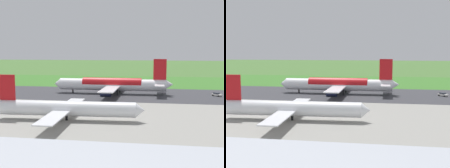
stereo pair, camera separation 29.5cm
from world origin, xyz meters
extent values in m
plane|color=#477233|center=(0.00, 0.00, 0.00)|extent=(800.00, 800.00, 0.00)
cube|color=#38383D|center=(0.00, 0.00, 0.03)|extent=(600.00, 40.63, 0.06)
cube|color=gray|center=(0.00, 50.47, 0.03)|extent=(440.00, 110.00, 0.05)
cube|color=#3C782B|center=(0.00, -47.32, 0.02)|extent=(600.00, 80.00, 0.04)
cylinder|color=white|center=(-2.74, 0.00, 4.20)|extent=(48.05, 5.72, 5.20)
cone|color=white|center=(22.76, -0.28, 4.20)|extent=(3.05, 4.97, 4.94)
cone|color=white|center=(-27.94, 0.27, 4.80)|extent=(3.55, 4.46, 4.42)
cube|color=red|center=(-23.86, 0.23, 11.30)|extent=(5.61, 0.56, 9.00)
cube|color=white|center=(-23.80, 5.73, 5.00)|extent=(4.10, 9.04, 0.36)
cube|color=white|center=(-23.92, -5.27, 5.00)|extent=(4.10, 9.04, 0.36)
cube|color=white|center=(-3.62, 11.01, 3.80)|extent=(6.24, 22.06, 0.35)
cube|color=white|center=(-3.86, -10.99, 3.80)|extent=(6.24, 22.06, 0.35)
cylinder|color=#23284C|center=(-1.16, 7.48, 1.32)|extent=(4.53, 2.85, 2.80)
cylinder|color=#23284C|center=(-1.32, -7.52, 1.32)|extent=(4.53, 2.85, 2.80)
cylinder|color=black|center=(15.50, -0.20, 1.71)|extent=(0.70, 0.70, 3.42)
cylinder|color=black|center=(-5.70, 4.03, 1.71)|extent=(0.70, 0.70, 3.42)
cylinder|color=black|center=(-5.78, -3.97, 1.71)|extent=(0.70, 0.70, 3.42)
cylinder|color=red|center=(-2.74, 0.00, 4.72)|extent=(26.45, 5.51, 5.23)
cylinder|color=white|center=(2.57, 50.50, 3.42)|extent=(39.18, 5.85, 4.23)
cone|color=white|center=(-18.16, 49.63, 3.42)|extent=(2.61, 4.12, 4.02)
cube|color=red|center=(19.73, 51.21, 9.19)|extent=(4.57, 0.60, 7.32)
cube|color=white|center=(3.75, 41.59, 3.09)|extent=(5.62, 18.08, 0.28)
cube|color=white|center=(3.01, 59.47, 3.09)|extent=(5.62, 18.08, 0.28)
cylinder|color=black|center=(2.57, 50.50, 0.65)|extent=(0.65, 0.65, 1.30)
cube|color=silver|center=(-48.08, -0.10, 0.70)|extent=(4.20, 4.28, 0.75)
cube|color=#2D333D|center=(-47.94, -0.25, 1.35)|extent=(2.75, 2.76, 0.55)
cylinder|color=black|center=(-49.66, 0.32, 0.32)|extent=(0.60, 0.61, 0.64)
cylinder|color=black|center=(-48.43, 1.50, 0.32)|extent=(0.60, 0.61, 0.64)
cylinder|color=black|center=(-47.73, -1.70, 0.32)|extent=(0.60, 0.61, 0.64)
cylinder|color=black|center=(-46.50, -0.52, 0.32)|extent=(0.60, 0.61, 0.64)
cylinder|color=slate|center=(9.17, -46.23, 0.81)|extent=(0.10, 0.10, 1.62)
cube|color=red|center=(9.17, -46.25, 1.92)|extent=(0.60, 0.04, 0.60)
cone|color=orange|center=(14.54, -48.55, 0.28)|extent=(0.40, 0.40, 0.55)
camera|label=1|loc=(-22.27, 128.20, 20.01)|focal=46.74mm
camera|label=2|loc=(-22.57, 128.16, 20.01)|focal=46.74mm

